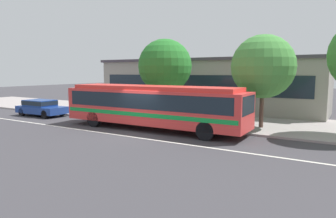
{
  "coord_description": "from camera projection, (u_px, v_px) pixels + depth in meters",
  "views": [
    {
      "loc": [
        10.56,
        -13.74,
        3.56
      ],
      "look_at": [
        0.96,
        1.92,
        1.3
      ],
      "focal_mm": 32.55,
      "sensor_mm": 36.0,
      "label": 1
    }
  ],
  "objects": [
    {
      "name": "lane_stripe_center",
      "position": [
        128.0,
        136.0,
        16.86
      ],
      "size": [
        56.0,
        0.16,
        0.01
      ],
      "primitive_type": "cube",
      "color": "silver",
      "rests_on": "ground_plane"
    },
    {
      "name": "ground_plane",
      "position": [
        136.0,
        134.0,
        17.54
      ],
      "size": [
        120.0,
        120.0,
        0.0
      ],
      "primitive_type": "plane",
      "color": "#3C3A3E"
    },
    {
      "name": "sidewalk_slab",
      "position": [
        191.0,
        117.0,
        23.37
      ],
      "size": [
        60.0,
        8.0,
        0.12
      ],
      "primitive_type": "cube",
      "color": "#9C9290",
      "rests_on": "ground_plane"
    },
    {
      "name": "street_tree_near_stop",
      "position": [
        165.0,
        66.0,
        22.79
      ],
      "size": [
        4.03,
        4.03,
        5.87
      ],
      "color": "brown",
      "rests_on": "sidewalk_slab"
    },
    {
      "name": "pedestrian_waiting_near_sign",
      "position": [
        249.0,
        112.0,
        18.38
      ],
      "size": [
        0.44,
        0.44,
        1.69
      ],
      "color": "#363731",
      "rests_on": "sidewalk_slab"
    },
    {
      "name": "pedestrian_walking_along_curb",
      "position": [
        245.0,
        113.0,
        18.12
      ],
      "size": [
        0.45,
        0.45,
        1.74
      ],
      "color": "#7A5A5C",
      "rests_on": "sidewalk_slab"
    },
    {
      "name": "street_tree_mid_block",
      "position": [
        263.0,
        67.0,
        18.49
      ],
      "size": [
        3.87,
        3.87,
        5.68
      ],
      "color": "brown",
      "rests_on": "sidewalk_slab"
    },
    {
      "name": "sedan_behind_bus",
      "position": [
        41.0,
        107.0,
        24.59
      ],
      "size": [
        4.27,
        1.97,
        1.29
      ],
      "color": "navy",
      "rests_on": "ground_plane"
    },
    {
      "name": "station_building",
      "position": [
        208.0,
        84.0,
        28.37
      ],
      "size": [
        20.78,
        6.46,
        4.72
      ],
      "color": "gray",
      "rests_on": "ground_plane"
    },
    {
      "name": "bus_stop_sign",
      "position": [
        237.0,
        103.0,
        17.92
      ],
      "size": [
        0.11,
        0.44,
        2.54
      ],
      "color": "gray",
      "rests_on": "sidewalk_slab"
    },
    {
      "name": "transit_bus",
      "position": [
        152.0,
        104.0,
        18.62
      ],
      "size": [
        11.95,
        2.69,
        2.7
      ],
      "color": "red",
      "rests_on": "ground_plane"
    }
  ]
}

